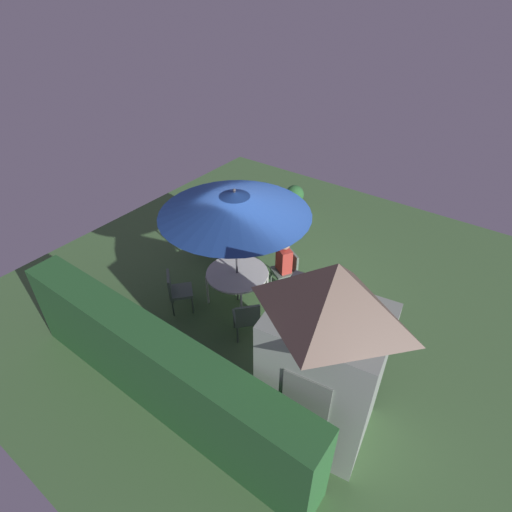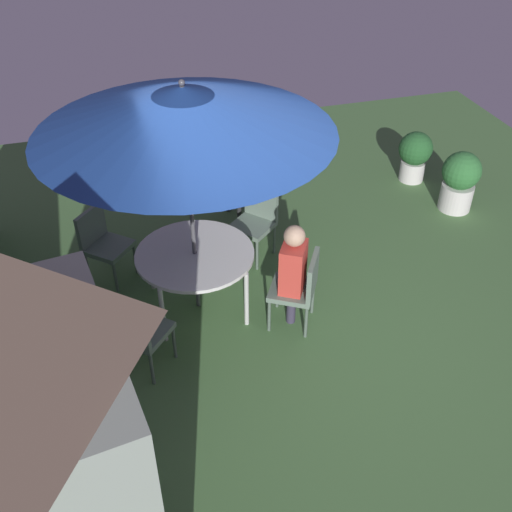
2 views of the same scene
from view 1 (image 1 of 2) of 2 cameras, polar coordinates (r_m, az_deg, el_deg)
name	(u,v)px [view 1 (image 1 of 2)]	position (r m, az deg, el deg)	size (l,w,h in m)	color
ground_plane	(281,290)	(9.00, 3.57, -4.84)	(11.00, 11.00, 0.00)	#47703D
hedge_backdrop	(158,370)	(6.61, -13.77, -15.44)	(5.69, 0.59, 1.62)	#28602D
garden_shed	(325,355)	(5.66, 9.74, -13.62)	(1.78, 1.57, 3.15)	gray
patio_table	(237,275)	(8.31, -2.68, -2.67)	(1.28, 1.28, 0.74)	white
patio_umbrella	(235,203)	(7.38, -3.05, 7.55)	(2.85, 2.85, 2.65)	#4C4C51
bbq_grill	(213,224)	(9.69, -6.09, 4.52)	(0.78, 0.61, 1.20)	black
chair_near_shed	(287,268)	(8.79, 4.42, -1.65)	(0.63, 0.63, 0.90)	slate
chair_far_side	(235,248)	(9.38, -3.00, 1.15)	(0.65, 0.65, 0.90)	slate
chair_toward_hedge	(176,289)	(8.36, -11.23, -4.64)	(0.65, 0.65, 0.90)	slate
chair_toward_house	(247,317)	(7.61, -1.34, -8.67)	(0.65, 0.65, 0.90)	slate
potted_plant_by_shed	(264,194)	(11.93, 1.19, 8.84)	(0.50, 0.50, 0.77)	silver
potted_plant_by_grill	(294,199)	(11.63, 5.46, 8.08)	(0.53, 0.53, 0.86)	silver
person_in_red	(284,259)	(8.60, 3.99, -0.41)	(0.41, 0.38, 1.26)	#CC3D33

